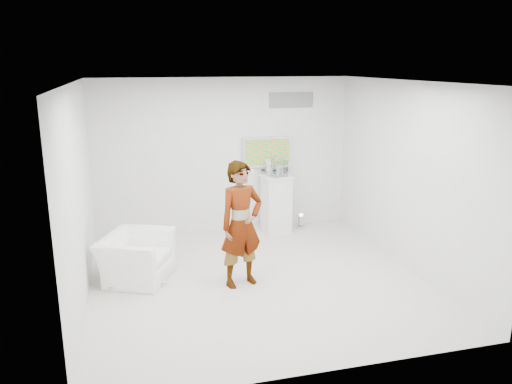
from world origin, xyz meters
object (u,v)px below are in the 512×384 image
armchair (136,257)px  floor_uplight (301,221)px  tv (267,152)px  person (241,224)px  pedestal (276,203)px

armchair → floor_uplight: size_ratio=3.69×
tv → person: person is taller
person → armchair: 1.75m
person → floor_uplight: bearing=34.8°
person → armchair: bearing=141.6°
armchair → pedestal: (2.75, 1.66, 0.21)m
pedestal → floor_uplight: size_ratio=3.83×
armchair → person: bearing=-86.6°
person → floor_uplight: size_ratio=6.44×
person → floor_uplight: 2.97m
tv → armchair: size_ratio=0.92×
pedestal → armchair: bearing=-148.9°
pedestal → floor_uplight: 0.68m
person → floor_uplight: (1.75, 2.26, -0.80)m
tv → pedestal: tv is taller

